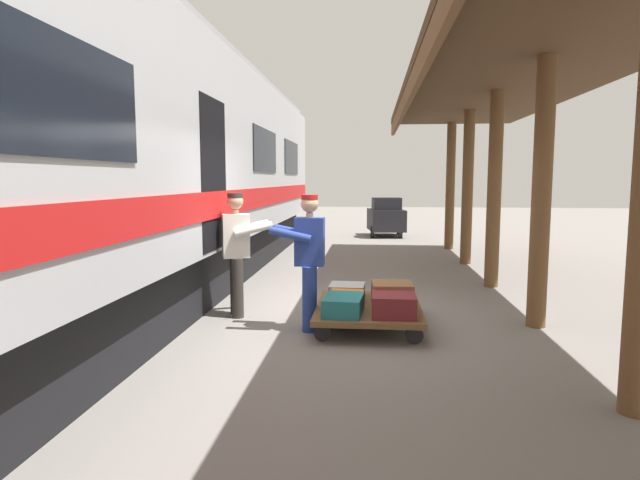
{
  "coord_description": "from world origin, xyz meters",
  "views": [
    {
      "loc": [
        -0.34,
        6.94,
        1.89
      ],
      "look_at": [
        0.27,
        0.5,
        1.15
      ],
      "focal_mm": 29.89,
      "sensor_mm": 36.0,
      "label": 1
    }
  ],
  "objects_px": {
    "suitcase_gray_aluminum": "(347,290)",
    "suitcase_maroon_trunk": "(394,304)",
    "suitcase_teal_softside": "(344,305)",
    "train_car": "(106,167)",
    "baggage_tug": "(386,218)",
    "suitcase_brown_leather": "(392,294)",
    "suitcase_slate_roller": "(391,290)",
    "suitcase_orange_carryall": "(345,298)",
    "porter_by_door": "(237,250)",
    "porter_in_overalls": "(308,257)",
    "luggage_cart": "(369,308)"
  },
  "relations": [
    {
      "from": "porter_in_overalls",
      "to": "porter_by_door",
      "type": "xyz_separation_m",
      "value": [
        1.05,
        -0.59,
        0.0
      ]
    },
    {
      "from": "suitcase_orange_carryall",
      "to": "suitcase_slate_roller",
      "type": "bearing_deg",
      "value": -141.38
    },
    {
      "from": "train_car",
      "to": "luggage_cart",
      "type": "bearing_deg",
      "value": 176.75
    },
    {
      "from": "suitcase_brown_leather",
      "to": "porter_by_door",
      "type": "height_order",
      "value": "porter_by_door"
    },
    {
      "from": "suitcase_teal_softside",
      "to": "porter_by_door",
      "type": "bearing_deg",
      "value": -29.32
    },
    {
      "from": "porter_by_door",
      "to": "porter_in_overalls",
      "type": "bearing_deg",
      "value": 150.68
    },
    {
      "from": "suitcase_slate_roller",
      "to": "luggage_cart",
      "type": "bearing_deg",
      "value": 57.96
    },
    {
      "from": "luggage_cart",
      "to": "suitcase_orange_carryall",
      "type": "height_order",
      "value": "suitcase_orange_carryall"
    },
    {
      "from": "luggage_cart",
      "to": "suitcase_orange_carryall",
      "type": "distance_m",
      "value": 0.32
    },
    {
      "from": "train_car",
      "to": "suitcase_maroon_trunk",
      "type": "bearing_deg",
      "value": 170.01
    },
    {
      "from": "suitcase_gray_aluminum",
      "to": "suitcase_brown_leather",
      "type": "distance_m",
      "value": 0.77
    },
    {
      "from": "suitcase_brown_leather",
      "to": "baggage_tug",
      "type": "xyz_separation_m",
      "value": [
        -0.23,
        -11.04,
        0.2
      ]
    },
    {
      "from": "suitcase_brown_leather",
      "to": "suitcase_maroon_trunk",
      "type": "distance_m",
      "value": 0.48
    },
    {
      "from": "suitcase_gray_aluminum",
      "to": "suitcase_slate_roller",
      "type": "relative_size",
      "value": 0.76
    },
    {
      "from": "suitcase_slate_roller",
      "to": "suitcase_maroon_trunk",
      "type": "height_order",
      "value": "suitcase_maroon_trunk"
    },
    {
      "from": "suitcase_teal_softside",
      "to": "suitcase_slate_roller",
      "type": "bearing_deg",
      "value": -122.04
    },
    {
      "from": "suitcase_gray_aluminum",
      "to": "suitcase_brown_leather",
      "type": "xyz_separation_m",
      "value": [
        -0.6,
        0.48,
        0.06
      ]
    },
    {
      "from": "suitcase_brown_leather",
      "to": "suitcase_slate_roller",
      "type": "relative_size",
      "value": 0.81
    },
    {
      "from": "suitcase_gray_aluminum",
      "to": "baggage_tug",
      "type": "bearing_deg",
      "value": -94.49
    },
    {
      "from": "train_car",
      "to": "porter_in_overalls",
      "type": "height_order",
      "value": "train_car"
    },
    {
      "from": "train_car",
      "to": "suitcase_orange_carryall",
      "type": "height_order",
      "value": "train_car"
    },
    {
      "from": "porter_in_overalls",
      "to": "suitcase_gray_aluminum",
      "type": "bearing_deg",
      "value": -123.36
    },
    {
      "from": "suitcase_gray_aluminum",
      "to": "suitcase_maroon_trunk",
      "type": "distance_m",
      "value": 1.13
    },
    {
      "from": "train_car",
      "to": "baggage_tug",
      "type": "bearing_deg",
      "value": -110.68
    },
    {
      "from": "suitcase_maroon_trunk",
      "to": "baggage_tug",
      "type": "height_order",
      "value": "baggage_tug"
    },
    {
      "from": "suitcase_teal_softside",
      "to": "train_car",
      "type": "bearing_deg",
      "value": -11.77
    },
    {
      "from": "suitcase_gray_aluminum",
      "to": "baggage_tug",
      "type": "distance_m",
      "value": 10.6
    },
    {
      "from": "suitcase_gray_aluminum",
      "to": "porter_in_overalls",
      "type": "xyz_separation_m",
      "value": [
        0.46,
        0.7,
        0.56
      ]
    },
    {
      "from": "porter_by_door",
      "to": "baggage_tug",
      "type": "relative_size",
      "value": 0.94
    },
    {
      "from": "suitcase_gray_aluminum",
      "to": "suitcase_teal_softside",
      "type": "bearing_deg",
      "value": 90.0
    },
    {
      "from": "suitcase_slate_roller",
      "to": "porter_in_overalls",
      "type": "distance_m",
      "value": 1.38
    },
    {
      "from": "porter_by_door",
      "to": "suitcase_orange_carryall",
      "type": "bearing_deg",
      "value": 166.24
    },
    {
      "from": "train_car",
      "to": "suitcase_gray_aluminum",
      "type": "xyz_separation_m",
      "value": [
        -3.26,
        -0.27,
        -1.7
      ]
    },
    {
      "from": "suitcase_orange_carryall",
      "to": "suitcase_brown_leather",
      "type": "bearing_deg",
      "value": 180.0
    },
    {
      "from": "suitcase_teal_softside",
      "to": "porter_by_door",
      "type": "relative_size",
      "value": 0.37
    },
    {
      "from": "suitcase_gray_aluminum",
      "to": "suitcase_maroon_trunk",
      "type": "relative_size",
      "value": 0.81
    },
    {
      "from": "suitcase_brown_leather",
      "to": "baggage_tug",
      "type": "relative_size",
      "value": 0.28
    },
    {
      "from": "suitcase_gray_aluminum",
      "to": "suitcase_brown_leather",
      "type": "relative_size",
      "value": 0.94
    },
    {
      "from": "porter_in_overalls",
      "to": "baggage_tug",
      "type": "height_order",
      "value": "porter_in_overalls"
    },
    {
      "from": "suitcase_maroon_trunk",
      "to": "baggage_tug",
      "type": "bearing_deg",
      "value": -91.15
    },
    {
      "from": "suitcase_slate_roller",
      "to": "suitcase_orange_carryall",
      "type": "relative_size",
      "value": 1.33
    },
    {
      "from": "suitcase_teal_softside",
      "to": "porter_by_door",
      "type": "height_order",
      "value": "porter_by_door"
    },
    {
      "from": "train_car",
      "to": "suitcase_slate_roller",
      "type": "bearing_deg",
      "value": -175.93
    },
    {
      "from": "suitcase_teal_softside",
      "to": "porter_by_door",
      "type": "xyz_separation_m",
      "value": [
        1.51,
        -0.85,
        0.54
      ]
    },
    {
      "from": "suitcase_gray_aluminum",
      "to": "suitcase_maroon_trunk",
      "type": "bearing_deg",
      "value": 122.04
    },
    {
      "from": "suitcase_brown_leather",
      "to": "suitcase_orange_carryall",
      "type": "relative_size",
      "value": 1.08
    },
    {
      "from": "suitcase_maroon_trunk",
      "to": "porter_by_door",
      "type": "relative_size",
      "value": 0.34
    },
    {
      "from": "train_car",
      "to": "suitcase_teal_softside",
      "type": "relative_size",
      "value": 31.1
    },
    {
      "from": "train_car",
      "to": "suitcase_maroon_trunk",
      "type": "height_order",
      "value": "train_car"
    },
    {
      "from": "suitcase_brown_leather",
      "to": "suitcase_teal_softside",
      "type": "xyz_separation_m",
      "value": [
        0.6,
        0.48,
        -0.04
      ]
    }
  ]
}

